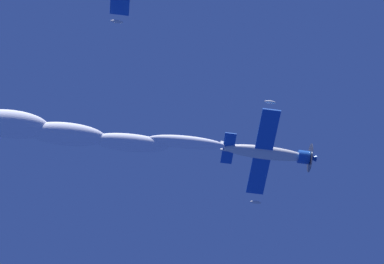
% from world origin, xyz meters
% --- Properties ---
extents(airplane_lead, '(8.55, 7.84, 2.82)m').
position_xyz_m(airplane_lead, '(1.40, -3.11, 57.81)').
color(airplane_lead, silver).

